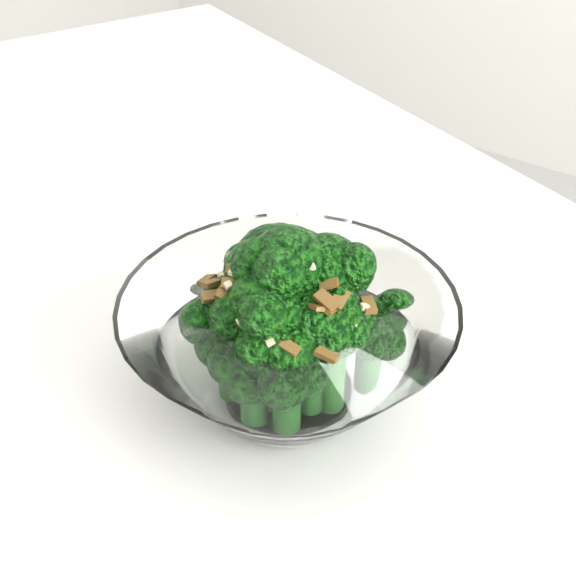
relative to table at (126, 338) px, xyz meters
The scene contains 2 objects.
table is the anchor object (origin of this frame).
broccoli_dish 0.23m from the table, ahead, with size 0.21×0.21×0.13m.
Camera 1 is at (0.38, -0.43, 1.12)m, focal length 50.00 mm.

